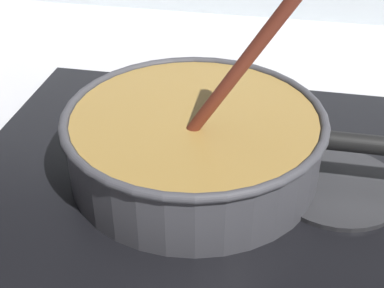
{
  "coord_description": "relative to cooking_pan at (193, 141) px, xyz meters",
  "views": [
    {
      "loc": [
        0.1,
        -0.32,
        0.42
      ],
      "look_at": [
        -0.0,
        0.21,
        0.05
      ],
      "focal_mm": 51.35,
      "sensor_mm": 36.0,
      "label": 1
    }
  ],
  "objects": [
    {
      "name": "hob_plate",
      "position": [
        -0.0,
        0.0,
        -0.05
      ],
      "size": [
        0.56,
        0.48,
        0.01
      ],
      "primitive_type": "cube",
      "color": "black",
      "rests_on": "ground"
    },
    {
      "name": "burner_ring",
      "position": [
        -0.0,
        0.0,
        -0.04
      ],
      "size": [
        0.17,
        0.17,
        0.01
      ],
      "primitive_type": "torus",
      "color": "#592D0C",
      "rests_on": "hob_plate"
    },
    {
      "name": "spare_burner",
      "position": [
        0.17,
        0.0,
        -0.04
      ],
      "size": [
        0.16,
        0.16,
        0.01
      ],
      "primitive_type": "cylinder",
      "color": "#262628",
      "rests_on": "hob_plate"
    },
    {
      "name": "cooking_pan",
      "position": [
        0.0,
        0.0,
        0.0
      ],
      "size": [
        0.44,
        0.31,
        0.29
      ],
      "color": "#38383D",
      "rests_on": "hob_plate"
    }
  ]
}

